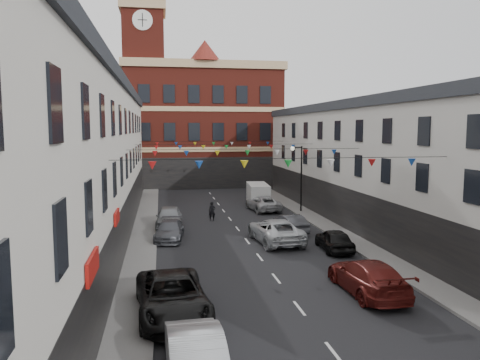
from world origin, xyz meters
TOP-DOWN VIEW (x-y plane):
  - ground at (0.00, 0.00)m, footprint 160.00×160.00m
  - pavement_left at (-6.90, 2.00)m, footprint 1.80×64.00m
  - pavement_right at (6.90, 2.00)m, footprint 1.80×64.00m
  - terrace_left at (-11.78, 1.00)m, footprint 8.40×56.00m
  - terrace_right at (11.78, 1.00)m, footprint 8.40×56.00m
  - civic_building at (0.00, 37.95)m, footprint 20.60×13.30m
  - clock_tower at (-7.50, 35.00)m, footprint 5.60×5.60m
  - distant_hill at (-4.00, 62.00)m, footprint 40.00×14.00m
  - street_lamp at (6.55, 14.00)m, footprint 1.10×0.36m
  - car_left_c at (-5.28, -7.91)m, footprint 3.16×6.11m
  - car_left_d at (-5.14, 5.35)m, footprint 2.34×4.61m
  - car_left_e at (-5.09, 9.35)m, footprint 2.20×4.91m
  - car_right_c at (3.60, -6.77)m, footprint 2.30×5.45m
  - car_right_d at (4.88, 0.73)m, footprint 1.87×4.14m
  - car_right_e at (3.60, 6.22)m, footprint 1.84×4.15m
  - car_right_f at (3.60, 15.46)m, footprint 2.83×5.18m
  - moving_car at (1.80, 3.44)m, footprint 3.08×5.93m
  - white_van at (3.80, 18.66)m, footprint 2.23×4.93m
  - pedestrian at (-1.56, 11.43)m, footprint 0.58×0.39m

SIDE VIEW (x-z plane):
  - ground at x=0.00m, z-range 0.00..0.00m
  - pavement_left at x=-6.90m, z-range 0.00..0.15m
  - pavement_right at x=6.90m, z-range 0.00..0.15m
  - car_left_d at x=-5.14m, z-range 0.00..1.28m
  - car_right_e at x=3.60m, z-range 0.00..1.32m
  - car_right_f at x=3.60m, z-range 0.00..1.38m
  - car_right_d at x=4.88m, z-range 0.00..1.38m
  - car_right_c at x=3.60m, z-range 0.00..1.57m
  - pedestrian at x=-1.56m, z-range 0.00..1.58m
  - moving_car at x=1.80m, z-range 0.00..1.60m
  - car_left_e at x=-5.09m, z-range 0.00..1.64m
  - car_left_c at x=-5.28m, z-range 0.00..1.65m
  - white_van at x=3.80m, z-range 0.00..2.12m
  - street_lamp at x=6.55m, z-range 0.90..6.90m
  - terrace_right at x=11.78m, z-range 0.00..9.70m
  - distant_hill at x=-4.00m, z-range 0.00..10.00m
  - terrace_left at x=-11.78m, z-range 0.00..10.70m
  - civic_building at x=0.00m, z-range -1.11..17.39m
  - clock_tower at x=-7.50m, z-range -0.07..29.93m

